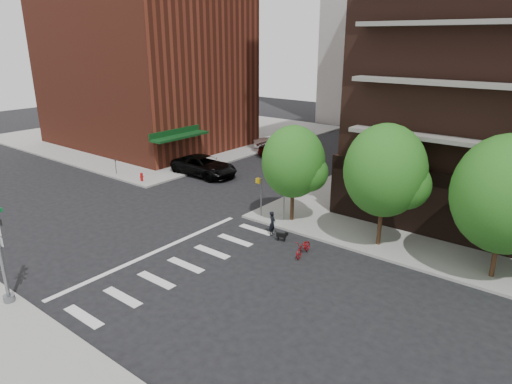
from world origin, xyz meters
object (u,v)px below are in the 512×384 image
(scooter, at_px, (303,248))
(dog_walker, at_px, (272,223))
(parked_car_silver, at_px, (275,145))
(traffic_signal, at_px, (0,250))
(parked_car_maroon, at_px, (281,152))
(fire_hydrant, at_px, (142,176))
(parked_car_black, at_px, (204,166))

(scooter, xyz_separation_m, dog_walker, (-2.98, 1.15, 0.30))
(parked_car_silver, xyz_separation_m, dog_walker, (12.46, -17.35, -0.01))
(parked_car_silver, bearing_deg, scooter, -135.57)
(parked_car_silver, height_order, dog_walker, parked_car_silver)
(traffic_signal, bearing_deg, parked_car_silver, 104.07)
(traffic_signal, xyz_separation_m, parked_car_maroon, (-5.47, 28.85, -1.99))
(parked_car_maroon, distance_m, scooter, 21.12)
(fire_hydrant, distance_m, parked_car_maroon, 14.30)
(traffic_signal, bearing_deg, fire_hydrant, 123.26)
(traffic_signal, bearing_deg, dog_walker, 70.68)
(parked_car_maroon, xyz_separation_m, dog_walker, (10.20, -15.36, 0.06))
(parked_car_maroon, bearing_deg, dog_walker, -151.27)
(parked_car_maroon, relative_size, scooter, 2.77)
(parked_car_silver, distance_m, dog_walker, 21.36)
(dog_walker, bearing_deg, traffic_signal, 141.83)
(parked_car_maroon, bearing_deg, traffic_signal, -174.13)
(parked_car_black, xyz_separation_m, dog_walker, (12.19, -6.55, -0.09))
(scooter, bearing_deg, parked_car_maroon, 119.29)
(parked_car_black, distance_m, parked_car_silver, 10.81)
(traffic_signal, distance_m, parked_car_black, 21.47)
(parked_car_black, height_order, parked_car_silver, parked_car_black)
(traffic_signal, height_order, parked_car_silver, traffic_signal)
(parked_car_maroon, height_order, parked_car_silver, parked_car_silver)
(parked_car_black, bearing_deg, parked_car_maroon, -12.89)
(fire_hydrant, bearing_deg, scooter, -9.43)
(traffic_signal, distance_m, dog_walker, 14.43)
(fire_hydrant, height_order, scooter, scooter)
(parked_car_silver, bearing_deg, parked_car_maroon, -126.85)
(parked_car_silver, bearing_deg, traffic_signal, -161.36)
(traffic_signal, xyz_separation_m, scooter, (7.71, 12.35, -2.24))
(parked_car_black, bearing_deg, dog_walker, -118.40)
(parked_car_silver, relative_size, scooter, 2.67)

